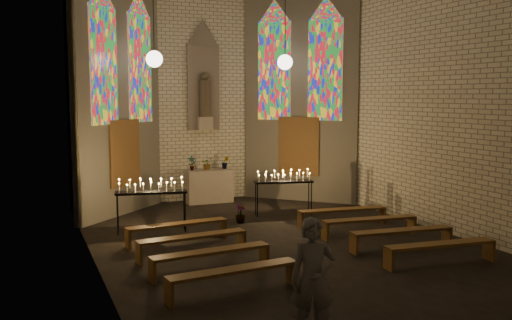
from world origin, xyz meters
The scene contains 18 objects.
floor centered at (0.00, 0.00, 0.00)m, with size 12.00×12.00×0.00m, color black.
room centered at (0.00, 3.37, 3.72)m, with size 8.22×12.43×7.00m.
altar centered at (0.00, 5.45, 0.50)m, with size 1.40×0.60×1.00m, color #AFA18F.
flower_vase_left centered at (-0.51, 5.51, 1.22)m, with size 0.23×0.15×0.43m, color #4C723F.
flower_vase_center centered at (-0.03, 5.48, 1.19)m, with size 0.35×0.30×0.39m, color #4C723F.
flower_vase_right centered at (0.55, 5.49, 1.20)m, with size 0.22×0.18×0.40m, color #4C723F.
aisle_flower_pot centered at (-0.12, 2.45, 0.24)m, with size 0.27×0.27×0.47m, color #4C723F.
votive_stand_left centered at (-2.43, 2.32, 1.06)m, with size 1.72×0.70×1.23m.
votive_stand_right centered at (1.31, 2.91, 1.00)m, with size 1.64×0.72×1.17m.
pew_left_0 centered at (-2.11, 1.15, 0.36)m, with size 2.30×0.54×0.44m.
pew_right_0 centered at (2.11, 1.15, 0.36)m, with size 2.30×0.54×0.44m.
pew_left_1 centered at (-2.11, -0.05, 0.36)m, with size 2.30×0.54×0.44m.
pew_right_1 centered at (2.11, -0.05, 0.36)m, with size 2.30×0.54×0.44m.
pew_left_2 centered at (-2.11, -1.25, 0.36)m, with size 2.30×0.54×0.44m.
pew_right_2 centered at (2.11, -1.25, 0.36)m, with size 2.30×0.54×0.44m.
pew_left_3 centered at (-2.11, -2.45, 0.36)m, with size 2.30×0.54×0.44m.
pew_right_3 centered at (2.11, -2.45, 0.36)m, with size 2.30×0.54×0.44m.
visitor centered at (-1.76, -4.51, 0.83)m, with size 0.61×0.40×1.66m, color #53535E.
Camera 1 is at (-5.24, -10.94, 3.25)m, focal length 40.00 mm.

